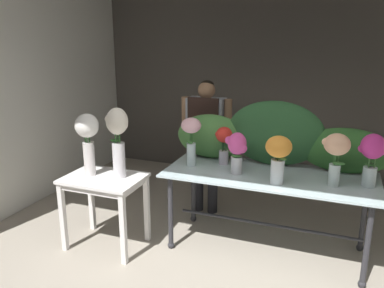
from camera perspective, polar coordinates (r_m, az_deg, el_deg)
name	(u,v)px	position (r m, az deg, el deg)	size (l,w,h in m)	color
ground_plane	(241,230)	(4.50, 7.14, -12.37)	(8.44, 8.44, 0.00)	#9E9384
wall_back	(276,78)	(5.89, 12.26, 9.37)	(5.49, 0.12, 2.99)	#4C4742
wall_left	(32,85)	(5.35, -22.34, 7.96)	(0.12, 3.96, 2.99)	silver
display_table_glass	(268,186)	(3.88, 11.11, -6.07)	(2.01, 0.84, 0.82)	silver
side_table_white	(104,187)	(4.01, -12.73, -6.11)	(0.77, 0.56, 0.75)	white
florist	(206,133)	(4.57, 2.05, 1.64)	(0.61, 0.24, 1.61)	#232328
foliage_backdrop	(269,138)	(4.05, 11.20, 0.85)	(2.19, 0.30, 0.67)	#477F3D
vase_blush_freesia	(191,135)	(3.91, -0.17, 1.36)	(0.20, 0.20, 0.50)	silver
vase_magenta_dahlias	(372,155)	(3.72, 24.89, -1.42)	(0.23, 0.21, 0.48)	silver
vase_peach_tulips	(336,152)	(3.61, 20.36, -1.04)	(0.24, 0.22, 0.48)	silver
vase_sunset_hydrangea	(278,155)	(3.53, 12.49, -1.53)	(0.23, 0.23, 0.44)	silver
vase_fuchsia_stock	(237,150)	(3.73, 6.61, -0.85)	(0.22, 0.18, 0.41)	silver
vase_scarlet_ranunculus	(224,141)	(4.00, 4.73, 0.37)	(0.20, 0.17, 0.39)	silver
vase_white_roses_tall	(87,137)	(3.94, -15.06, 1.04)	(0.23, 0.23, 0.63)	silver
vase_cream_lisianthus_tall	(118,137)	(3.81, -10.80, 1.05)	(0.22, 0.21, 0.70)	silver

